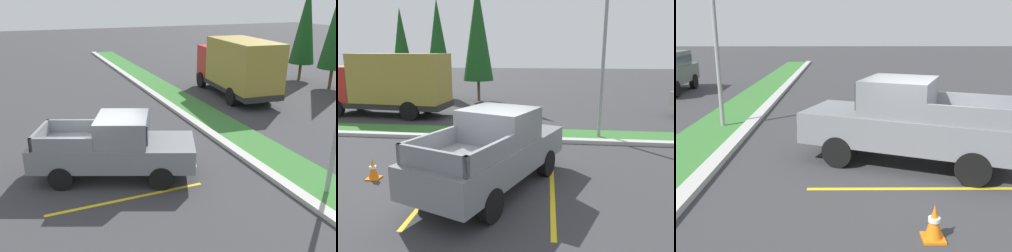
% 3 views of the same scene
% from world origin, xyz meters
% --- Properties ---
extents(ground_plane, '(120.00, 120.00, 0.00)m').
position_xyz_m(ground_plane, '(0.00, 0.00, 0.00)').
color(ground_plane, '#38383A').
extents(parking_line_near, '(0.12, 4.80, 0.01)m').
position_xyz_m(parking_line_near, '(-1.38, 0.22, 0.00)').
color(parking_line_near, yellow).
rests_on(parking_line_near, ground).
extents(parking_line_far, '(0.12, 4.80, 0.01)m').
position_xyz_m(parking_line_far, '(1.72, 0.22, 0.00)').
color(parking_line_far, yellow).
rests_on(parking_line_far, ground).
extents(curb_strip, '(56.00, 0.40, 0.15)m').
position_xyz_m(curb_strip, '(0.00, 5.00, 0.07)').
color(curb_strip, '#B2B2AD').
rests_on(curb_strip, ground).
extents(pickup_truck_main, '(3.71, 5.54, 2.10)m').
position_xyz_m(pickup_truck_main, '(0.19, 0.27, 1.04)').
color(pickup_truck_main, black).
rests_on(pickup_truck_main, ground).
extents(street_light, '(0.24, 1.49, 6.80)m').
position_xyz_m(street_light, '(3.70, 5.74, 3.95)').
color(street_light, gray).
rests_on(street_light, ground).
extents(traffic_cone, '(0.36, 0.36, 0.60)m').
position_xyz_m(traffic_cone, '(-3.33, 0.44, 0.29)').
color(traffic_cone, orange).
rests_on(traffic_cone, ground).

